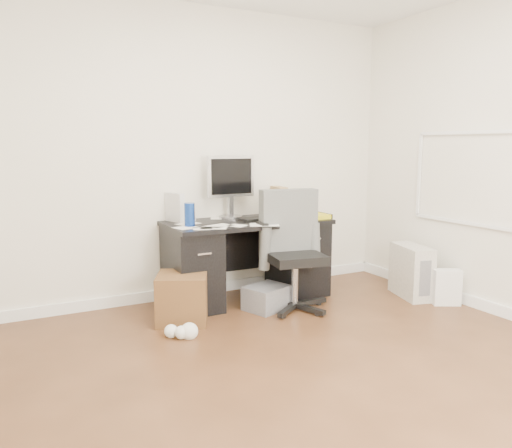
{
  "coord_description": "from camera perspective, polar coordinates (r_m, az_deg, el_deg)",
  "views": [
    {
      "loc": [
        -1.74,
        -2.43,
        1.43
      ],
      "look_at": [
        0.16,
        1.2,
        0.79
      ],
      "focal_mm": 35.0,
      "sensor_mm": 36.0,
      "label": 1
    }
  ],
  "objects": [
    {
      "name": "paper_remote",
      "position": [
        4.36,
        0.98,
        0.04
      ],
      "size": [
        0.32,
        0.3,
        0.02
      ],
      "primitive_type": null,
      "rotation": [
        0.0,
        0.0,
        -0.44
      ],
      "color": "silver",
      "rests_on": "desk"
    },
    {
      "name": "yellow_book",
      "position": [
        4.81,
        6.96,
        0.94
      ],
      "size": [
        0.19,
        0.24,
        0.04
      ],
      "primitive_type": "cube",
      "rotation": [
        0.0,
        0.0,
        0.02
      ],
      "color": "yellow",
      "rests_on": "desk"
    },
    {
      "name": "lcd_monitor",
      "position": [
        4.73,
        -2.93,
        4.3
      ],
      "size": [
        0.49,
        0.3,
        0.61
      ],
      "primitive_type": null,
      "rotation": [
        0.0,
        0.0,
        0.06
      ],
      "color": "#ADADB2",
      "rests_on": "desk"
    },
    {
      "name": "white_binder",
      "position": [
        4.58,
        -9.26,
        1.87
      ],
      "size": [
        0.17,
        0.25,
        0.26
      ],
      "primitive_type": "cube",
      "rotation": [
        0.0,
        0.0,
        0.3
      ],
      "color": "silver",
      "rests_on": "desk"
    },
    {
      "name": "desk",
      "position": [
        4.68,
        -1.02,
        -3.84
      ],
      "size": [
        1.5,
        0.7,
        0.75
      ],
      "color": "black",
      "rests_on": "ground"
    },
    {
      "name": "desk_printer",
      "position": [
        4.46,
        1.22,
        -8.41
      ],
      "size": [
        0.44,
        0.4,
        0.21
      ],
      "primitive_type": "cube",
      "rotation": [
        0.0,
        0.0,
        0.35
      ],
      "color": "#5C5C61",
      "rests_on": "ground"
    },
    {
      "name": "wicker_basket",
      "position": [
        4.18,
        -8.42,
        -8.35
      ],
      "size": [
        0.53,
        0.53,
        0.4
      ],
      "primitive_type": "cube",
      "rotation": [
        0.0,
        0.0,
        -0.43
      ],
      "color": "#4C3617",
      "rests_on": "ground"
    },
    {
      "name": "pen_cup",
      "position": [
        4.83,
        1.42,
        2.39
      ],
      "size": [
        0.12,
        0.12,
        0.27
      ],
      "primitive_type": null,
      "rotation": [
        0.0,
        0.0,
        -0.12
      ],
      "color": "brown",
      "rests_on": "desk"
    },
    {
      "name": "ground",
      "position": [
        3.31,
        7.51,
        -16.77
      ],
      "size": [
        4.0,
        4.0,
        0.0
      ],
      "primitive_type": "plane",
      "color": "#422715",
      "rests_on": "ground"
    },
    {
      "name": "pc_tower",
      "position": [
        5.01,
        17.33,
        -5.17
      ],
      "size": [
        0.35,
        0.54,
        0.5
      ],
      "primitive_type": "cube",
      "rotation": [
        0.0,
        0.0,
        -0.27
      ],
      "color": "#A8A397",
      "rests_on": "ground"
    },
    {
      "name": "office_chair",
      "position": [
        4.37,
        4.5,
        -3.1
      ],
      "size": [
        0.69,
        0.69,
        1.05
      ],
      "primitive_type": null,
      "rotation": [
        0.0,
        0.0,
        -0.17
      ],
      "color": "#4B4D4B",
      "rests_on": "ground"
    },
    {
      "name": "room_shell",
      "position": [
        3.04,
        8.34,
        13.09
      ],
      "size": [
        4.02,
        4.02,
        2.71
      ],
      "color": "silver",
      "rests_on": "ground"
    },
    {
      "name": "travel_mug",
      "position": [
        4.3,
        -7.59,
        1.06
      ],
      "size": [
        0.1,
        0.1,
        0.2
      ],
      "primitive_type": "cylinder",
      "rotation": [
        0.0,
        0.0,
        -0.11
      ],
      "color": "navy",
      "rests_on": "desk"
    },
    {
      "name": "shopping_bag",
      "position": [
        4.88,
        20.94,
        -6.76
      ],
      "size": [
        0.29,
        0.26,
        0.33
      ],
      "primitive_type": "cube",
      "rotation": [
        0.0,
        0.0,
        -0.5
      ],
      "color": "white",
      "rests_on": "ground"
    },
    {
      "name": "loose_papers",
      "position": [
        4.48,
        -3.03,
        0.16
      ],
      "size": [
        1.1,
        0.6,
        0.0
      ],
      "primitive_type": null,
      "color": "silver",
      "rests_on": "desk"
    },
    {
      "name": "magazine_file",
      "position": [
        4.98,
        2.63,
        2.66
      ],
      "size": [
        0.15,
        0.26,
        0.28
      ],
      "primitive_type": "cube",
      "rotation": [
        0.0,
        0.0,
        -0.13
      ],
      "color": "#AC7E53",
      "rests_on": "desk"
    },
    {
      "name": "keyboard",
      "position": [
        4.67,
        0.67,
        0.66
      ],
      "size": [
        0.46,
        0.22,
        0.02
      ],
      "primitive_type": "cube",
      "rotation": [
        0.0,
        0.0,
        0.16
      ],
      "color": "black",
      "rests_on": "desk"
    },
    {
      "name": "computer_mouse",
      "position": [
        4.77,
        3.65,
        1.08
      ],
      "size": [
        0.08,
        0.08,
        0.07
      ],
      "primitive_type": "sphere",
      "rotation": [
        0.0,
        0.0,
        0.26
      ],
      "color": "#ADADB2",
      "rests_on": "desk"
    }
  ]
}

